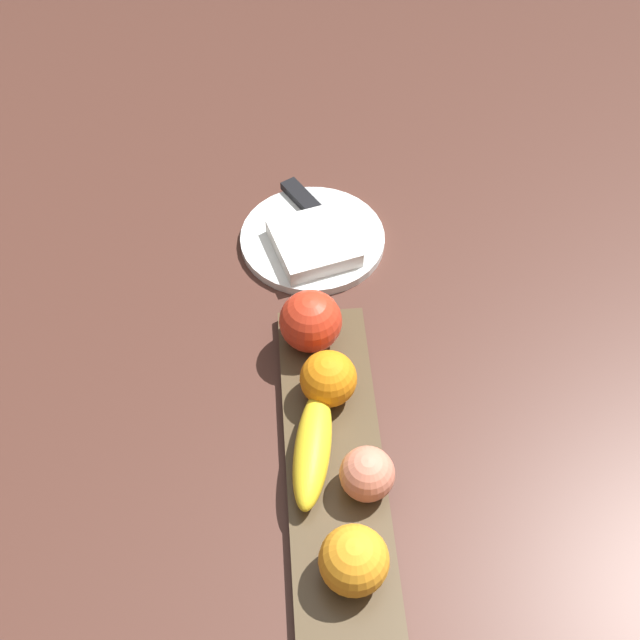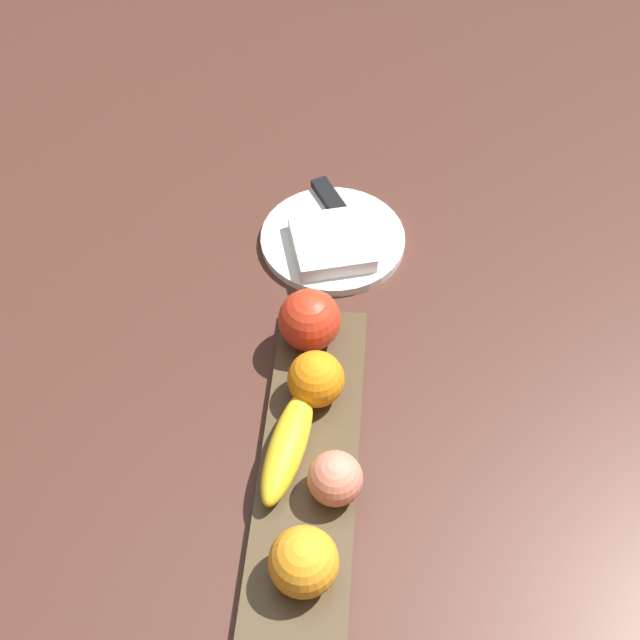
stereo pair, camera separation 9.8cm
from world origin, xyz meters
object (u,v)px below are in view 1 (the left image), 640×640
(orange_near_apple, at_px, (354,560))
(folded_napkin, at_px, (312,243))
(peach, at_px, (367,474))
(apple, at_px, (311,321))
(orange_near_banana, at_px, (330,379))
(dinner_plate, at_px, (310,239))
(fruit_tray, at_px, (332,464))
(banana, at_px, (313,448))
(knife, at_px, (310,207))

(orange_near_apple, height_order, folded_napkin, orange_near_apple)
(peach, relative_size, folded_napkin, 0.55)
(apple, height_order, orange_near_banana, apple)
(dinner_plate, height_order, folded_napkin, folded_napkin)
(fruit_tray, xyz_separation_m, dinner_plate, (-0.36, 0.00, -0.00))
(peach, relative_size, dinner_plate, 0.30)
(apple, relative_size, peach, 1.29)
(banana, xyz_separation_m, orange_near_banana, (-0.08, 0.03, 0.01))
(orange_near_banana, bearing_deg, peach, 13.48)
(orange_near_banana, xyz_separation_m, folded_napkin, (-0.24, -0.00, -0.03))
(banana, distance_m, orange_near_apple, 0.14)
(peach, bearing_deg, apple, -167.28)
(peach, bearing_deg, knife, -176.00)
(orange_near_apple, xyz_separation_m, orange_near_banana, (-0.22, -0.01, -0.00))
(fruit_tray, distance_m, orange_near_apple, 0.14)
(dinner_plate, bearing_deg, orange_near_banana, 1.02)
(folded_napkin, bearing_deg, peach, 5.35)
(apple, height_order, folded_napkin, apple)
(peach, bearing_deg, banana, -126.27)
(orange_near_banana, relative_size, folded_napkin, 0.61)
(fruit_tray, height_order, orange_near_banana, orange_near_banana)
(apple, xyz_separation_m, orange_near_apple, (0.30, 0.02, -0.00))
(knife, bearing_deg, peach, -26.21)
(orange_near_banana, bearing_deg, apple, -168.42)
(apple, bearing_deg, peach, 12.72)
(orange_near_apple, bearing_deg, apple, -175.79)
(banana, height_order, orange_near_banana, orange_near_banana)
(peach, bearing_deg, orange_near_apple, -14.21)
(dinner_plate, bearing_deg, knife, 176.72)
(orange_near_apple, relative_size, knife, 0.43)
(apple, xyz_separation_m, banana, (0.17, -0.01, -0.02))
(dinner_plate, bearing_deg, apple, -3.71)
(orange_near_banana, bearing_deg, fruit_tray, -3.11)
(orange_near_banana, distance_m, dinner_plate, 0.27)
(banana, xyz_separation_m, knife, (-0.41, 0.02, -0.02))
(dinner_plate, distance_m, knife, 0.06)
(peach, height_order, dinner_plate, peach)
(banana, xyz_separation_m, dinner_plate, (-0.35, 0.02, -0.03))
(apple, bearing_deg, folded_napkin, 175.71)
(banana, distance_m, folded_napkin, 0.33)
(banana, bearing_deg, apple, 7.30)
(orange_near_apple, xyz_separation_m, knife, (-0.54, -0.01, -0.03))
(fruit_tray, relative_size, banana, 2.89)
(fruit_tray, bearing_deg, orange_near_apple, 4.41)
(fruit_tray, relative_size, peach, 7.24)
(folded_napkin, bearing_deg, orange_near_banana, 1.12)
(peach, distance_m, folded_napkin, 0.37)
(orange_near_apple, bearing_deg, banana, -167.05)
(orange_near_banana, xyz_separation_m, peach, (0.12, 0.03, -0.00))
(fruit_tray, distance_m, peach, 0.06)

